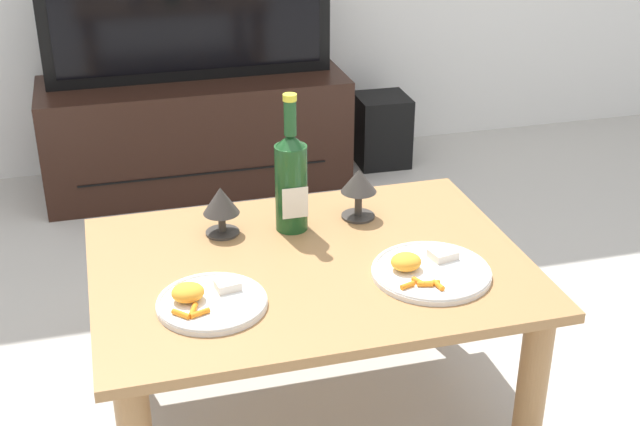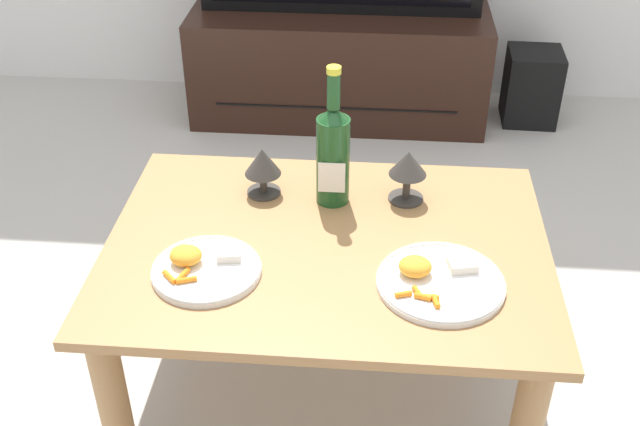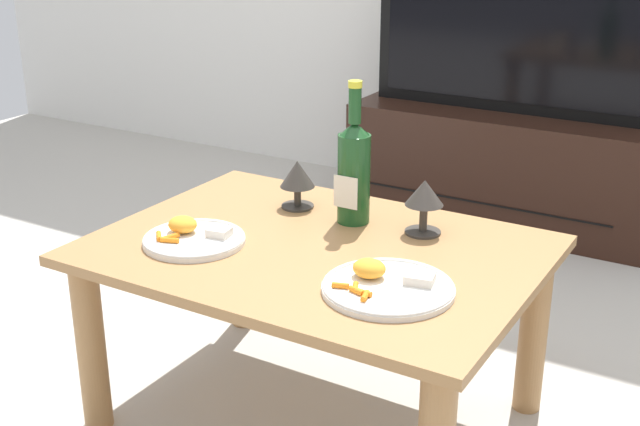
{
  "view_description": "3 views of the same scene",
  "coord_description": "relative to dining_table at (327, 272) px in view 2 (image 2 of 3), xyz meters",
  "views": [
    {
      "loc": [
        -0.44,
        -1.71,
        1.46
      ],
      "look_at": [
        0.04,
        0.05,
        0.57
      ],
      "focal_mm": 47.78,
      "sensor_mm": 36.0,
      "label": 1
    },
    {
      "loc": [
        0.1,
        -1.43,
        1.52
      ],
      "look_at": [
        -0.02,
        0.02,
        0.53
      ],
      "focal_mm": 43.15,
      "sensor_mm": 36.0,
      "label": 2
    },
    {
      "loc": [
        0.92,
        -1.52,
        1.22
      ],
      "look_at": [
        -0.02,
        0.05,
        0.53
      ],
      "focal_mm": 46.24,
      "sensor_mm": 36.0,
      "label": 3
    }
  ],
  "objects": [
    {
      "name": "ground_plane",
      "position": [
        0.0,
        0.0,
        -0.38
      ],
      "size": [
        6.4,
        6.4,
        0.0
      ],
      "primitive_type": "plane",
      "color": "#B7B2A8"
    },
    {
      "name": "dining_table",
      "position": [
        0.0,
        0.0,
        0.0
      ],
      "size": [
        1.02,
        0.75,
        0.47
      ],
      "color": "#9E7042",
      "rests_on": "ground_plane"
    },
    {
      "name": "tv_stand",
      "position": [
        -0.07,
        1.59,
        -0.16
      ],
      "size": [
        1.22,
        0.44,
        0.45
      ],
      "color": "black",
      "rests_on": "ground_plane"
    },
    {
      "name": "floor_speaker",
      "position": [
        0.74,
        1.6,
        -0.23
      ],
      "size": [
        0.23,
        0.23,
        0.31
      ],
      "primitive_type": "cube",
      "rotation": [
        0.0,
        0.0,
        -0.03
      ],
      "color": "black",
      "rests_on": "ground_plane"
    },
    {
      "name": "wine_bottle",
      "position": [
        0.0,
        0.18,
        0.23
      ],
      "size": [
        0.08,
        0.08,
        0.36
      ],
      "color": "#19471E",
      "rests_on": "dining_table"
    },
    {
      "name": "goblet_left",
      "position": [
        -0.18,
        0.2,
        0.17
      ],
      "size": [
        0.09,
        0.09,
        0.13
      ],
      "color": "#38332D",
      "rests_on": "dining_table"
    },
    {
      "name": "goblet_right",
      "position": [
        0.18,
        0.2,
        0.18
      ],
      "size": [
        0.09,
        0.09,
        0.14
      ],
      "color": "#38332D",
      "rests_on": "dining_table"
    },
    {
      "name": "dinner_plate_left",
      "position": [
        -0.26,
        -0.13,
        0.1
      ],
      "size": [
        0.24,
        0.24,
        0.05
      ],
      "color": "white",
      "rests_on": "dining_table"
    },
    {
      "name": "dinner_plate_right",
      "position": [
        0.25,
        -0.13,
        0.1
      ],
      "size": [
        0.28,
        0.28,
        0.05
      ],
      "color": "white",
      "rests_on": "dining_table"
    }
  ]
}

